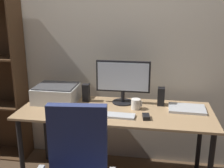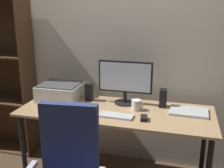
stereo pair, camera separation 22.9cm
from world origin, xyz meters
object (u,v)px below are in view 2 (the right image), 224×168
object	(u,v)px
desk	(115,118)
keyboard	(116,116)
bookshelf	(1,78)
speaker_left	(89,92)
laptop	(189,112)
monitor	(125,80)
printer	(60,92)
coffee_mug	(136,105)
mouse	(144,118)
speaker_right	(163,98)

from	to	relation	value
desk	keyboard	bearing A→B (deg)	-74.75
bookshelf	speaker_left	bearing A→B (deg)	-7.80
laptop	bookshelf	world-z (taller)	bookshelf
monitor	keyboard	distance (m)	0.40
desk	printer	bearing A→B (deg)	167.64
coffee_mug	laptop	xyz separation A→B (m)	(0.45, 0.05, -0.04)
keyboard	speaker_left	bearing A→B (deg)	139.53
monitor	mouse	size ratio (longest dim) A/B	5.26
keyboard	coffee_mug	distance (m)	0.24
mouse	bookshelf	distance (m)	1.77
laptop	keyboard	bearing A→B (deg)	-154.91
printer	speaker_right	bearing A→B (deg)	2.88
desk	laptop	world-z (taller)	laptop
printer	coffee_mug	bearing A→B (deg)	-6.06
mouse	speaker_left	bearing A→B (deg)	142.64
keyboard	mouse	distance (m)	0.24
printer	bookshelf	bearing A→B (deg)	166.28
coffee_mug	laptop	world-z (taller)	coffee_mug
mouse	laptop	size ratio (longest dim) A/B	0.30
mouse	coffee_mug	xyz separation A→B (m)	(-0.10, 0.20, 0.03)
keyboard	speaker_left	distance (m)	0.49
keyboard	laptop	world-z (taller)	laptop
speaker_right	coffee_mug	bearing A→B (deg)	-149.18
speaker_left	speaker_right	bearing A→B (deg)	0.00
mouse	speaker_right	bearing A→B (deg)	61.78
bookshelf	keyboard	bearing A→B (deg)	-18.23
speaker_right	keyboard	bearing A→B (deg)	-137.45
speaker_right	bookshelf	distance (m)	1.82
keyboard	speaker_right	xyz separation A→B (m)	(0.36, 0.33, 0.08)
keyboard	laptop	bearing A→B (deg)	25.38
printer	monitor	bearing A→B (deg)	5.20
monitor	bookshelf	world-z (taller)	bookshelf
coffee_mug	monitor	bearing A→B (deg)	134.04
keyboard	speaker_left	xyz separation A→B (m)	(-0.35, 0.33, 0.08)
speaker_left	bookshelf	distance (m)	1.12
desk	laptop	bearing A→B (deg)	9.02
speaker_right	bookshelf	world-z (taller)	bookshelf
mouse	laptop	world-z (taller)	mouse
coffee_mug	printer	xyz separation A→B (m)	(-0.77, 0.08, 0.03)
laptop	bookshelf	xyz separation A→B (m)	(-2.05, 0.23, 0.10)
mouse	printer	xyz separation A→B (m)	(-0.87, 0.28, 0.06)
monitor	mouse	distance (m)	0.47
desk	bookshelf	xyz separation A→B (m)	(-1.42, 0.33, 0.19)
speaker_left	bookshelf	world-z (taller)	bookshelf
laptop	speaker_left	size ratio (longest dim) A/B	1.88
desk	keyboard	size ratio (longest dim) A/B	5.90
bookshelf	laptop	bearing A→B (deg)	-6.45
speaker_right	desk	bearing A→B (deg)	-155.72
keyboard	coffee_mug	world-z (taller)	coffee_mug
coffee_mug	desk	bearing A→B (deg)	-164.86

